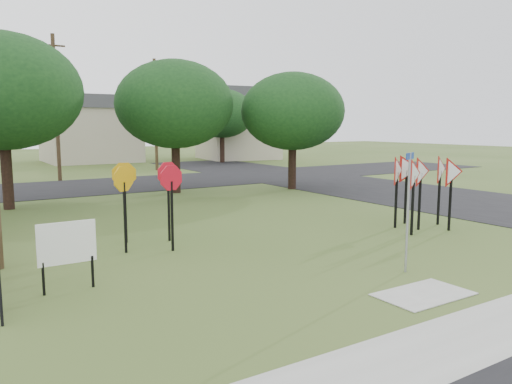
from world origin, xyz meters
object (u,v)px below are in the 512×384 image
Objects in this scene: yield_sign_cluster at (422,175)px; info_board at (67,245)px; stop_sign_cluster at (147,185)px; street_name_sign at (408,204)px.

yield_sign_cluster is 2.12× the size of info_board.
stop_sign_cluster is 0.77× the size of yield_sign_cluster.
stop_sign_cluster is 9.08m from yield_sign_cluster.
street_name_sign is 7.74m from info_board.
street_name_sign is 0.90× the size of yield_sign_cluster.
yield_sign_cluster is at bearing 36.14° from street_name_sign.
stop_sign_cluster is at bearing 45.15° from info_board.
street_name_sign reaches higher than stop_sign_cluster.
street_name_sign reaches higher than info_board.
yield_sign_cluster is at bearing 1.59° from info_board.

